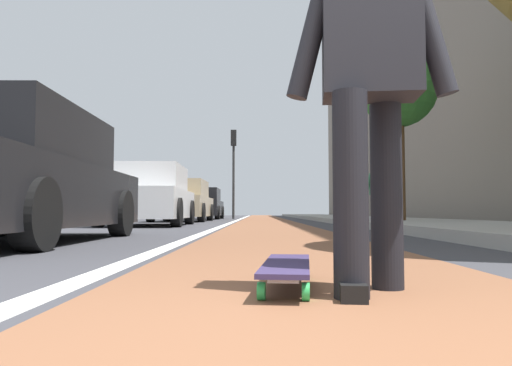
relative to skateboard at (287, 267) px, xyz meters
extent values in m
plane|color=#38383D|center=(8.46, -0.15, -0.09)|extent=(80.00, 80.00, 0.00)
cube|color=brown|center=(22.46, -0.15, -0.09)|extent=(56.00, 1.99, 0.00)
cube|color=silver|center=(18.46, 1.00, -0.09)|extent=(52.00, 0.16, 0.01)
cube|color=#9E9B93|center=(16.46, -3.61, -0.02)|extent=(52.00, 3.20, 0.14)
cube|color=slate|center=(20.46, -6.63, 6.68)|extent=(40.00, 1.20, 13.56)
cylinder|color=green|center=(0.31, 0.05, -0.06)|extent=(0.07, 0.04, 0.07)
cylinder|color=green|center=(0.29, -0.11, -0.06)|extent=(0.07, 0.04, 0.07)
cylinder|color=green|center=(-0.29, 0.11, -0.06)|extent=(0.07, 0.04, 0.07)
cylinder|color=green|center=(-0.31, -0.05, -0.06)|extent=(0.07, 0.04, 0.07)
cube|color=silver|center=(0.30, -0.03, -0.01)|extent=(0.07, 0.13, 0.02)
cube|color=silver|center=(-0.30, 0.03, -0.01)|extent=(0.07, 0.13, 0.02)
cube|color=#33284C|center=(0.00, 0.00, 0.01)|extent=(0.86, 0.28, 0.02)
cylinder|color=black|center=(-0.26, -0.24, 0.32)|extent=(0.14, 0.14, 0.82)
cylinder|color=black|center=(-0.02, -0.44, 0.32)|extent=(0.14, 0.14, 0.82)
cube|color=black|center=(-0.26, -0.24, -0.06)|extent=(0.27, 0.13, 0.07)
cube|color=black|center=(-0.15, -0.35, 1.03)|extent=(0.28, 0.42, 0.60)
cylinder|color=black|center=(-0.13, -0.11, 1.03)|extent=(0.11, 0.24, 0.60)
cylinder|color=black|center=(-0.17, -0.59, 1.03)|extent=(0.11, 0.24, 0.60)
cube|color=black|center=(3.30, 2.88, 0.44)|extent=(4.35, 1.81, 0.70)
cube|color=black|center=(3.15, 2.88, 1.09)|extent=(2.40, 1.65, 0.60)
cube|color=#4C606B|center=(4.34, 2.89, 1.09)|extent=(0.06, 1.55, 0.51)
cylinder|color=black|center=(4.63, 3.73, 0.23)|extent=(0.64, 0.23, 0.64)
cylinder|color=black|center=(4.65, 2.06, 0.23)|extent=(0.64, 0.23, 0.64)
cylinder|color=black|center=(1.96, 2.03, 0.23)|extent=(0.64, 0.23, 0.64)
cube|color=silver|center=(9.97, 2.88, 0.45)|extent=(4.09, 1.95, 0.70)
cube|color=silver|center=(9.82, 2.87, 1.10)|extent=(2.27, 1.76, 0.60)
cube|color=#4C606B|center=(10.93, 2.90, 1.10)|extent=(0.08, 1.63, 0.51)
cylinder|color=black|center=(11.20, 3.79, 0.24)|extent=(0.67, 0.24, 0.66)
cylinder|color=black|center=(11.25, 2.03, 0.24)|extent=(0.67, 0.24, 0.66)
cylinder|color=black|center=(8.70, 3.72, 0.24)|extent=(0.67, 0.24, 0.66)
cylinder|color=black|center=(8.74, 1.97, 0.24)|extent=(0.67, 0.24, 0.66)
cube|color=tan|center=(15.51, 2.89, 0.44)|extent=(4.33, 1.84, 0.70)
cube|color=tan|center=(15.36, 2.90, 1.09)|extent=(2.39, 1.68, 0.60)
cube|color=#4C606B|center=(16.55, 2.89, 1.09)|extent=(0.05, 1.59, 0.51)
cylinder|color=black|center=(16.85, 3.74, 0.23)|extent=(0.65, 0.23, 0.65)
cylinder|color=black|center=(16.84, 2.03, 0.23)|extent=(0.65, 0.23, 0.65)
cylinder|color=black|center=(14.18, 3.76, 0.23)|extent=(0.65, 0.23, 0.65)
cylinder|color=black|center=(14.16, 2.05, 0.23)|extent=(0.65, 0.23, 0.65)
cube|color=black|center=(21.32, 2.90, 0.43)|extent=(4.04, 1.86, 0.70)
cube|color=black|center=(21.17, 2.90, 1.08)|extent=(2.22, 1.71, 0.60)
cube|color=#4C606B|center=(22.28, 2.90, 1.08)|extent=(0.04, 1.64, 0.51)
cylinder|color=black|center=(22.57, 3.79, 0.22)|extent=(0.63, 0.22, 0.63)
cylinder|color=black|center=(22.57, 2.02, 0.22)|extent=(0.63, 0.22, 0.63)
cylinder|color=black|center=(20.07, 3.79, 0.22)|extent=(0.63, 0.22, 0.63)
cylinder|color=black|center=(20.07, 2.02, 0.22)|extent=(0.63, 0.22, 0.63)
cylinder|color=#2D2D2D|center=(22.31, 1.40, 1.76)|extent=(0.12, 0.12, 3.70)
cube|color=black|center=(22.31, 1.40, 4.01)|extent=(0.24, 0.28, 0.80)
sphere|color=#360606|center=(22.44, 1.40, 4.27)|extent=(0.16, 0.16, 0.16)
sphere|color=#392907|center=(22.44, 1.40, 4.01)|extent=(0.16, 0.16, 0.16)
sphere|color=green|center=(22.44, 1.40, 3.75)|extent=(0.16, 0.16, 0.16)
cylinder|color=brown|center=(9.28, -3.21, 1.22)|extent=(0.24, 0.24, 2.63)
sphere|color=#2D6B28|center=(9.28, -3.21, 3.17)|extent=(1.81, 1.81, 1.81)
cylinder|color=brown|center=(10.79, -3.11, 0.30)|extent=(0.14, 0.14, 0.79)
cylinder|color=brown|center=(10.54, -2.94, 0.30)|extent=(0.14, 0.14, 0.79)
cube|color=black|center=(10.79, -3.11, -0.06)|extent=(0.25, 0.10, 0.07)
cube|color=#33724C|center=(10.67, -3.01, 0.99)|extent=(0.23, 0.39, 0.58)
cylinder|color=#33724C|center=(10.67, -3.25, 0.99)|extent=(0.09, 0.23, 0.58)
cylinder|color=#33724C|center=(10.67, -2.78, 0.99)|extent=(0.09, 0.23, 0.58)
sphere|color=brown|center=(10.67, -3.01, 1.38)|extent=(0.21, 0.21, 0.21)
camera|label=1|loc=(-2.18, 0.12, 0.25)|focal=34.15mm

